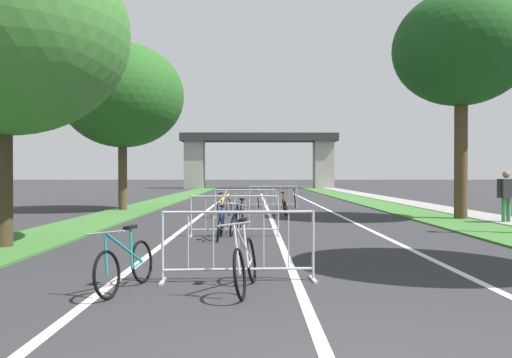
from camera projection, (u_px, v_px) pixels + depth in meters
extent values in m
cube|color=#386B2D|center=(166.00, 200.00, 29.22)|extent=(2.11, 64.16, 0.05)
cube|color=#386B2D|center=(362.00, 200.00, 29.28)|extent=(2.11, 64.16, 0.05)
cube|color=gray|center=(393.00, 200.00, 29.29)|extent=(1.65, 64.16, 0.08)
cube|color=silver|center=(268.00, 210.00, 21.56)|extent=(0.14, 37.12, 0.01)
cube|color=silver|center=(328.00, 210.00, 21.58)|extent=(0.14, 37.12, 0.01)
cube|color=silver|center=(208.00, 210.00, 21.55)|extent=(0.14, 37.12, 0.01)
cube|color=#2D2D30|center=(259.00, 138.00, 55.97)|extent=(18.05, 3.34, 0.90)
cube|color=#9E9B93|center=(195.00, 165.00, 55.97)|extent=(2.18, 2.40, 5.44)
cube|color=#9E9B93|center=(323.00, 165.00, 56.04)|extent=(2.18, 2.40, 5.44)
cylinder|color=#3D2D1E|center=(3.00, 186.00, 10.33)|extent=(0.40, 0.40, 2.69)
ellipsoid|color=#38702D|center=(2.00, 29.00, 10.30)|extent=(5.35, 5.35, 4.54)
cylinder|color=#4C3823|center=(123.00, 176.00, 21.17)|extent=(0.38, 0.38, 3.05)
ellipsoid|color=#23561E|center=(122.00, 95.00, 21.14)|extent=(5.36, 5.36, 4.56)
cylinder|color=#4C3823|center=(461.00, 159.00, 16.92)|extent=(0.45, 0.45, 4.25)
ellipsoid|color=#194719|center=(461.00, 48.00, 16.88)|extent=(4.72, 4.72, 4.02)
cylinder|color=#ADADB2|center=(162.00, 247.00, 7.07)|extent=(0.04, 0.04, 1.05)
cube|color=#ADADB2|center=(163.00, 281.00, 7.07)|extent=(0.09, 0.44, 0.03)
cylinder|color=#ADADB2|center=(313.00, 245.00, 7.21)|extent=(0.04, 0.04, 1.05)
cube|color=#ADADB2|center=(313.00, 279.00, 7.22)|extent=(0.09, 0.44, 0.03)
cylinder|color=#ADADB2|center=(239.00, 212.00, 7.14)|extent=(2.23, 0.17, 0.04)
cylinder|color=#ADADB2|center=(239.00, 269.00, 7.14)|extent=(2.23, 0.17, 0.04)
cylinder|color=#ADADB2|center=(188.00, 240.00, 7.09)|extent=(0.02, 0.02, 0.87)
cylinder|color=#ADADB2|center=(213.00, 240.00, 7.12)|extent=(0.02, 0.02, 0.87)
cylinder|color=#ADADB2|center=(239.00, 240.00, 7.14)|extent=(0.02, 0.02, 0.87)
cylinder|color=#ADADB2|center=(264.00, 240.00, 7.16)|extent=(0.02, 0.02, 0.87)
cylinder|color=#ADADB2|center=(288.00, 240.00, 7.19)|extent=(0.02, 0.02, 0.87)
cylinder|color=#ADADB2|center=(191.00, 216.00, 12.30)|extent=(0.04, 0.04, 1.05)
cube|color=#ADADB2|center=(191.00, 236.00, 12.30)|extent=(0.08, 0.44, 0.03)
cylinder|color=#ADADB2|center=(278.00, 216.00, 12.40)|extent=(0.04, 0.04, 1.05)
cube|color=#ADADB2|center=(278.00, 236.00, 12.41)|extent=(0.08, 0.44, 0.03)
cylinder|color=#ADADB2|center=(235.00, 196.00, 12.35)|extent=(2.23, 0.13, 0.04)
cylinder|color=#ADADB2|center=(235.00, 229.00, 12.36)|extent=(2.23, 0.13, 0.04)
cylinder|color=#ADADB2|center=(206.00, 213.00, 12.32)|extent=(0.02, 0.02, 0.87)
cylinder|color=#ADADB2|center=(220.00, 213.00, 12.33)|extent=(0.02, 0.02, 0.87)
cylinder|color=#ADADB2|center=(235.00, 212.00, 12.35)|extent=(0.02, 0.02, 0.87)
cylinder|color=#ADADB2|center=(249.00, 212.00, 12.37)|extent=(0.02, 0.02, 0.87)
cylinder|color=#ADADB2|center=(264.00, 212.00, 12.39)|extent=(0.02, 0.02, 0.87)
cylinder|color=#ADADB2|center=(215.00, 204.00, 17.62)|extent=(0.04, 0.04, 1.05)
cube|color=#ADADB2|center=(215.00, 218.00, 17.63)|extent=(0.09, 0.44, 0.03)
cylinder|color=#ADADB2|center=(276.00, 204.00, 17.51)|extent=(0.04, 0.04, 1.05)
cube|color=#ADADB2|center=(276.00, 218.00, 17.51)|extent=(0.09, 0.44, 0.03)
cylinder|color=#ADADB2|center=(246.00, 190.00, 17.56)|extent=(2.23, 0.17, 0.04)
cylinder|color=#ADADB2|center=(246.00, 213.00, 17.57)|extent=(2.23, 0.17, 0.04)
cylinder|color=#ADADB2|center=(225.00, 201.00, 17.60)|extent=(0.02, 0.02, 0.87)
cylinder|color=#ADADB2|center=(236.00, 201.00, 17.58)|extent=(0.02, 0.02, 0.87)
cylinder|color=#ADADB2|center=(246.00, 201.00, 17.56)|extent=(0.02, 0.02, 0.87)
cylinder|color=#ADADB2|center=(256.00, 201.00, 17.54)|extent=(0.02, 0.02, 0.87)
cylinder|color=#ADADB2|center=(266.00, 201.00, 17.52)|extent=(0.02, 0.02, 0.87)
cylinder|color=#ADADB2|center=(250.00, 197.00, 22.80)|extent=(0.04, 0.04, 1.05)
cube|color=#ADADB2|center=(250.00, 208.00, 22.80)|extent=(0.07, 0.44, 0.03)
cylinder|color=#ADADB2|center=(297.00, 197.00, 22.77)|extent=(0.04, 0.04, 1.05)
cube|color=#ADADB2|center=(297.00, 208.00, 22.77)|extent=(0.07, 0.44, 0.03)
cylinder|color=#ADADB2|center=(273.00, 186.00, 22.78)|extent=(2.23, 0.08, 0.04)
cylinder|color=#ADADB2|center=(273.00, 204.00, 22.79)|extent=(2.23, 0.08, 0.04)
cylinder|color=#ADADB2|center=(257.00, 195.00, 22.79)|extent=(0.02, 0.02, 0.87)
cylinder|color=#ADADB2|center=(265.00, 195.00, 22.79)|extent=(0.02, 0.02, 0.87)
cylinder|color=#ADADB2|center=(273.00, 195.00, 22.78)|extent=(0.02, 0.02, 0.87)
cylinder|color=#ADADB2|center=(281.00, 195.00, 22.78)|extent=(0.02, 0.02, 0.87)
cylinder|color=#ADADB2|center=(289.00, 195.00, 22.77)|extent=(0.02, 0.02, 0.87)
torus|color=black|center=(251.00, 260.00, 7.08)|extent=(0.22, 0.68, 0.67)
torus|color=black|center=(240.00, 274.00, 6.07)|extent=(0.22, 0.68, 0.67)
cylinder|color=#B7B7BC|center=(243.00, 243.00, 6.60)|extent=(0.26, 0.98, 0.65)
cylinder|color=#B7B7BC|center=(245.00, 244.00, 6.79)|extent=(0.13, 0.13, 0.66)
cylinder|color=#B7B7BC|center=(250.00, 263.00, 6.92)|extent=(0.07, 0.33, 0.08)
cylinder|color=#B7B7BC|center=(237.00, 249.00, 6.09)|extent=(0.12, 0.11, 0.63)
cube|color=black|center=(243.00, 220.00, 6.83)|extent=(0.14, 0.25, 0.06)
cylinder|color=#99999E|center=(234.00, 224.00, 6.12)|extent=(0.42, 0.08, 0.08)
torus|color=black|center=(220.00, 209.00, 17.62)|extent=(0.29, 0.70, 0.69)
torus|color=black|center=(229.00, 207.00, 18.64)|extent=(0.29, 0.70, 0.69)
cylinder|color=gold|center=(223.00, 200.00, 18.11)|extent=(0.20, 1.02, 0.64)
cylinder|color=gold|center=(222.00, 201.00, 17.92)|extent=(0.14, 0.10, 0.60)
cylinder|color=gold|center=(222.00, 209.00, 17.78)|extent=(0.11, 0.34, 0.08)
cylinder|color=gold|center=(227.00, 199.00, 18.63)|extent=(0.13, 0.07, 0.61)
cube|color=black|center=(221.00, 193.00, 17.89)|extent=(0.16, 0.26, 0.06)
cylinder|color=#99999E|center=(226.00, 191.00, 18.61)|extent=(0.48, 0.14, 0.09)
torus|color=black|center=(258.00, 202.00, 22.79)|extent=(0.13, 0.62, 0.62)
torus|color=black|center=(258.00, 201.00, 23.80)|extent=(0.13, 0.62, 0.62)
cylinder|color=#662884|center=(257.00, 196.00, 23.27)|extent=(0.11, 0.98, 0.56)
cylinder|color=#662884|center=(257.00, 197.00, 23.07)|extent=(0.13, 0.12, 0.54)
cylinder|color=#662884|center=(258.00, 202.00, 22.95)|extent=(0.04, 0.33, 0.07)
cylinder|color=#662884|center=(257.00, 195.00, 23.77)|extent=(0.12, 0.09, 0.53)
cube|color=black|center=(257.00, 191.00, 23.04)|extent=(0.11, 0.24, 0.06)
cylinder|color=#99999E|center=(256.00, 190.00, 23.74)|extent=(0.51, 0.03, 0.10)
torus|color=black|center=(286.00, 209.00, 17.44)|extent=(0.16, 0.65, 0.65)
torus|color=black|center=(284.00, 207.00, 18.51)|extent=(0.16, 0.65, 0.65)
cylinder|color=orange|center=(284.00, 202.00, 17.95)|extent=(0.14, 1.04, 0.54)
cylinder|color=orange|center=(284.00, 201.00, 17.74)|extent=(0.16, 0.13, 0.66)
cylinder|color=orange|center=(286.00, 210.00, 17.61)|extent=(0.03, 0.35, 0.08)
cylinder|color=orange|center=(283.00, 201.00, 18.48)|extent=(0.13, 0.09, 0.51)
cube|color=black|center=(283.00, 193.00, 17.70)|extent=(0.11, 0.24, 0.07)
cylinder|color=#99999E|center=(282.00, 194.00, 18.46)|extent=(0.55, 0.03, 0.12)
torus|color=black|center=(240.00, 220.00, 13.25)|extent=(0.25, 0.67, 0.65)
torus|color=black|center=(233.00, 224.00, 12.30)|extent=(0.25, 0.67, 0.65)
cylinder|color=black|center=(239.00, 213.00, 12.79)|extent=(0.09, 0.94, 0.54)
cylinder|color=black|center=(240.00, 211.00, 12.97)|extent=(0.17, 0.10, 0.65)
cylinder|color=black|center=(239.00, 222.00, 13.10)|extent=(0.08, 0.31, 0.08)
cylinder|color=black|center=(235.00, 214.00, 12.32)|extent=(0.14, 0.08, 0.51)
cube|color=black|center=(242.00, 199.00, 12.99)|extent=(0.14, 0.25, 0.07)
cylinder|color=#99999E|center=(237.00, 204.00, 12.33)|extent=(0.49, 0.10, 0.11)
torus|color=black|center=(142.00, 262.00, 7.05)|extent=(0.25, 0.63, 0.63)
torus|color=black|center=(107.00, 275.00, 6.12)|extent=(0.25, 0.63, 0.63)
cylinder|color=#197A7F|center=(125.00, 248.00, 6.61)|extent=(0.32, 0.90, 0.56)
cylinder|color=#197A7F|center=(131.00, 248.00, 6.79)|extent=(0.10, 0.13, 0.58)
cylinder|color=#197A7F|center=(137.00, 265.00, 6.90)|extent=(0.10, 0.31, 0.07)
cylinder|color=#197A7F|center=(106.00, 254.00, 6.15)|extent=(0.09, 0.11, 0.53)
cube|color=black|center=(130.00, 227.00, 6.83)|extent=(0.16, 0.26, 0.06)
cylinder|color=#99999E|center=(105.00, 233.00, 6.17)|extent=(0.55, 0.16, 0.09)
torus|color=black|center=(295.00, 201.00, 22.88)|extent=(0.17, 0.66, 0.66)
torus|color=black|center=(295.00, 200.00, 23.86)|extent=(0.17, 0.66, 0.66)
cylinder|color=#1E7238|center=(295.00, 195.00, 23.35)|extent=(0.07, 0.95, 0.57)
cylinder|color=#1E7238|center=(295.00, 196.00, 23.16)|extent=(0.12, 0.11, 0.59)
cylinder|color=#1E7238|center=(295.00, 201.00, 23.04)|extent=(0.06, 0.32, 0.08)
cylinder|color=#1E7238|center=(295.00, 195.00, 23.84)|extent=(0.10, 0.09, 0.54)
cube|color=black|center=(294.00, 190.00, 23.13)|extent=(0.13, 0.25, 0.06)
cylinder|color=#99999E|center=(294.00, 189.00, 23.81)|extent=(0.53, 0.08, 0.08)
torus|color=black|center=(219.00, 229.00, 11.34)|extent=(0.11, 0.62, 0.61)
torus|color=black|center=(222.00, 225.00, 12.34)|extent=(0.11, 0.62, 0.61)
cylinder|color=#1E389E|center=(222.00, 215.00, 11.81)|extent=(0.11, 0.97, 0.59)
cylinder|color=#1E389E|center=(221.00, 218.00, 11.62)|extent=(0.11, 0.12, 0.57)
cylinder|color=#1E389E|center=(219.00, 229.00, 11.50)|extent=(0.03, 0.32, 0.07)
cylinder|color=#1E389E|center=(223.00, 214.00, 12.31)|extent=(0.10, 0.10, 0.56)
cube|color=black|center=(222.00, 206.00, 11.59)|extent=(0.11, 0.24, 0.06)
cylinder|color=#99999E|center=(224.00, 203.00, 12.28)|extent=(0.55, 0.04, 0.08)
cylinder|color=#33723F|center=(508.00, 211.00, 15.42)|extent=(0.12, 0.12, 0.85)
cylinder|color=#33723F|center=(504.00, 211.00, 15.37)|extent=(0.12, 0.12, 0.85)
cube|color=#262628|center=(506.00, 188.00, 15.39)|extent=(0.51, 0.39, 0.60)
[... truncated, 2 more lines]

